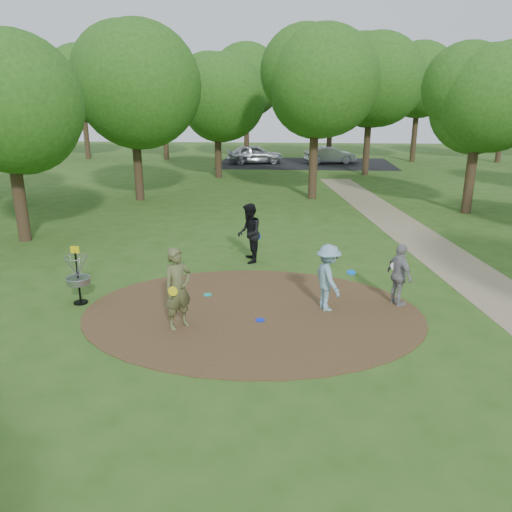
{
  "coord_description": "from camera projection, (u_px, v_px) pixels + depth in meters",
  "views": [
    {
      "loc": [
        0.89,
        -11.32,
        5.07
      ],
      "look_at": [
        0.0,
        1.2,
        1.1
      ],
      "focal_mm": 35.0,
      "sensor_mm": 36.0,
      "label": 1
    }
  ],
  "objects": [
    {
      "name": "player_waiting_with_disc",
      "position": [
        399.0,
        275.0,
        12.58
      ],
      "size": [
        0.75,
        1.03,
        1.63
      ],
      "color": "gray",
      "rests_on": "ground"
    },
    {
      "name": "disc_ground_cyan",
      "position": [
        208.0,
        295.0,
        13.42
      ],
      "size": [
        0.22,
        0.22,
        0.02
      ],
      "primitive_type": "cylinder",
      "color": "#16B4A5",
      "rests_on": "dirt_clearing"
    },
    {
      "name": "disc_ground_blue",
      "position": [
        260.0,
        320.0,
        11.88
      ],
      "size": [
        0.22,
        0.22,
        0.02
      ],
      "primitive_type": "cylinder",
      "color": "#0C27DC",
      "rests_on": "dirt_clearing"
    },
    {
      "name": "dirt_clearing",
      "position": [
        253.0,
        312.0,
        12.35
      ],
      "size": [
        8.4,
        8.4,
        0.02
      ],
      "primitive_type": "cylinder",
      "color": "#47301C",
      "rests_on": "ground"
    },
    {
      "name": "footpath",
      "position": [
        492.0,
        290.0,
        13.82
      ],
      "size": [
        7.55,
        39.89,
        0.01
      ],
      "primitive_type": "cube",
      "rotation": [
        0.0,
        0.0,
        0.14
      ],
      "color": "#8C7A5B",
      "rests_on": "ground"
    },
    {
      "name": "disc_golf_basket",
      "position": [
        77.0,
        271.0,
        12.68
      ],
      "size": [
        0.63,
        0.63,
        1.54
      ],
      "color": "black",
      "rests_on": "ground"
    },
    {
      "name": "player_walking_with_disc",
      "position": [
        249.0,
        233.0,
        15.94
      ],
      "size": [
        0.84,
        1.02,
        1.91
      ],
      "color": "black",
      "rests_on": "ground"
    },
    {
      "name": "player_observer_with_disc",
      "position": [
        178.0,
        289.0,
        11.3
      ],
      "size": [
        0.81,
        0.82,
        1.92
      ],
      "color": "brown",
      "rests_on": "ground"
    },
    {
      "name": "player_throwing_with_disc",
      "position": [
        328.0,
        278.0,
        12.31
      ],
      "size": [
        1.16,
        1.24,
        1.69
      ],
      "color": "#7DA9BB",
      "rests_on": "ground"
    },
    {
      "name": "car_left",
      "position": [
        255.0,
        154.0,
        40.41
      ],
      "size": [
        4.74,
        2.6,
        1.53
      ],
      "primitive_type": "imported",
      "rotation": [
        0.0,
        0.0,
        1.76
      ],
      "color": "#AAADB2",
      "rests_on": "ground"
    },
    {
      "name": "car_right",
      "position": [
        330.0,
        155.0,
        40.47
      ],
      "size": [
        4.3,
        2.26,
        1.35
      ],
      "primitive_type": "imported",
      "rotation": [
        0.0,
        0.0,
        1.78
      ],
      "color": "#9999A0",
      "rests_on": "ground"
    },
    {
      "name": "ground",
      "position": [
        253.0,
        313.0,
        12.36
      ],
      "size": [
        100.0,
        100.0,
        0.0
      ],
      "primitive_type": "plane",
      "color": "#2D5119",
      "rests_on": "ground"
    },
    {
      "name": "parking_lot",
      "position": [
        305.0,
        163.0,
        40.75
      ],
      "size": [
        14.0,
        8.0,
        0.01
      ],
      "primitive_type": "cube",
      "color": "black",
      "rests_on": "ground"
    },
    {
      "name": "tree_ring",
      "position": [
        298.0,
        96.0,
        19.3
      ],
      "size": [
        37.11,
        45.74,
        9.06
      ],
      "color": "#332316",
      "rests_on": "ground"
    }
  ]
}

